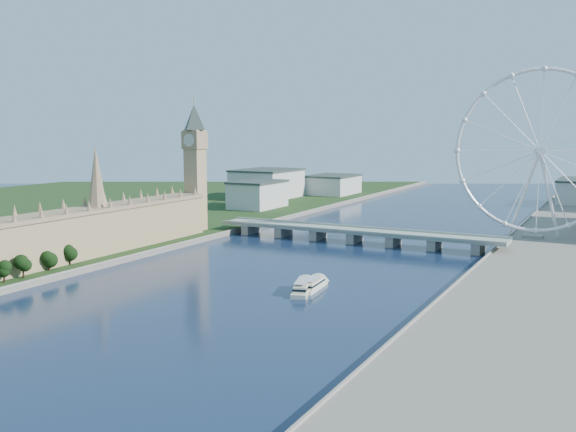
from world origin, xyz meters
The scene contains 8 objects.
ground centered at (0.00, 0.00, 0.00)m, with size 2000.00×2000.00×0.00m, color #1B274D.
parliament_range centered at (-128.00, 170.00, 18.48)m, with size 24.00×200.00×70.00m.
big_ben centered at (-128.00, 278.00, 66.57)m, with size 20.02×20.02×110.00m.
westminster_bridge centered at (0.00, 300.00, 6.63)m, with size 220.00×22.00×9.50m.
london_eye centered at (119.98, 355.08, 67.52)m, with size 113.60×39.12×124.30m.
city_skyline centered at (39.22, 560.08, 16.96)m, with size 505.00×280.00×32.00m.
tour_boat_near centered at (33.80, 157.80, 0.00)m, with size 7.57×29.63×6.55m, color beige, non-canonical shape.
tour_boat_far centered at (32.12, 148.98, 0.00)m, with size 8.21×32.00×7.09m, color beige, non-canonical shape.
Camera 1 is at (175.07, -138.93, 82.87)m, focal length 40.00 mm.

